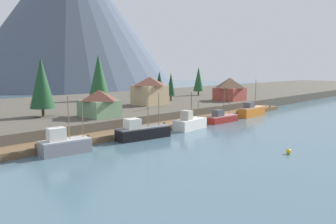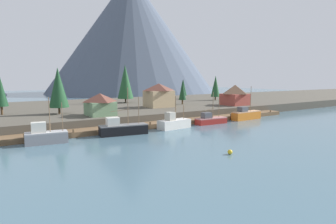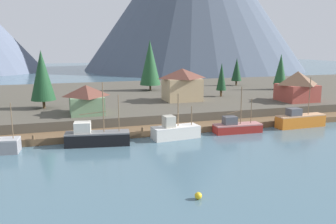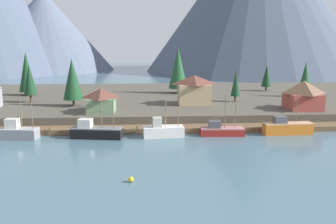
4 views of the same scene
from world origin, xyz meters
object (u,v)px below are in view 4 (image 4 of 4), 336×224
Objects in this scene: conifer_near_right at (267,76)px; channel_buoy at (131,179)px; fishing_boat_black at (95,131)px; fishing_boat_orange at (287,127)px; house_red at (303,95)px; conifer_mid_left at (27,72)px; fishing_boat_red at (221,130)px; conifer_mid_right at (305,77)px; conifer_centre at (236,83)px; conifer_back_left at (72,79)px; house_tan at (194,89)px; fishing_boat_white at (163,130)px; conifer_near_left at (30,80)px; fishing_boat_grey at (18,132)px; conifer_back_right at (178,68)px; house_green at (101,100)px.

channel_buoy is (-37.32, -62.45, -6.70)m from conifer_near_right.
fishing_boat_orange is at bearing 9.89° from fishing_boat_black.
conifer_mid_left is at bearing 159.73° from house_red.
channel_buoy is (-15.71, -21.84, -0.60)m from fishing_boat_red.
fishing_boat_black is 1.02× the size of conifer_mid_right.
conifer_mid_left is at bearing -176.09° from conifer_near_right.
conifer_centre is (53.75, -13.68, -1.86)m from conifer_mid_left.
conifer_near_right is at bearing 119.21° from conifer_mid_right.
conifer_mid_right is at bearing 10.25° from conifer_back_left.
fishing_boat_white is at bearing -112.61° from house_tan.
fishing_boat_grey is at bearing -78.46° from conifer_near_left.
house_tan is at bearing -162.68° from conifer_mid_right.
fishing_boat_white is 0.94× the size of fishing_boat_red.
conifer_back_right is (-24.93, 25.95, 3.90)m from house_red.
fishing_boat_black is 12.12m from house_green.
fishing_boat_black is 22.89m from fishing_boat_red.
fishing_boat_white is (12.09, 0.19, -0.05)m from fishing_boat_black.
fishing_boat_red is at bearing -3.71° from fishing_boat_white.
conifer_mid_right reaches higher than fishing_boat_red.
fishing_boat_grey is at bearing -149.89° from house_tan.
channel_buoy is (7.17, -21.31, -0.87)m from fishing_boat_black.
conifer_back_right is at bearing 75.37° from fishing_boat_white.
conifer_mid_left is at bearing 144.52° from fishing_boat_red.
fishing_boat_black is 31.76m from conifer_near_left.
conifer_back_right is (-17.17, 37.43, 8.33)m from fishing_boat_orange.
conifer_centre is at bearing -126.73° from conifer_near_right.
house_tan is at bearing 37.08° from fishing_boat_grey.
conifer_mid_right is (69.64, 4.72, -0.15)m from conifer_near_left.
conifer_near_right is 11.17× the size of channel_buoy.
conifer_near_right is at bearing 42.08° from fishing_boat_grey.
house_tan reaches higher than fishing_boat_grey.
house_green is 33.95m from channel_buoy.
conifer_mid_right reaches higher than conifer_near_left.
fishing_boat_orange reaches higher than fishing_boat_white.
conifer_back_right is at bearing 133.85° from house_red.
house_red is 0.56× the size of conifer_back_right.
fishing_boat_grey is 0.67× the size of conifer_mid_left.
channel_buoy is (-28.16, -21.99, -0.92)m from fishing_boat_orange.
conifer_back_right is at bearing 36.84° from conifer_back_left.
fishing_boat_orange is at bearing -124.08° from house_red.
fishing_boat_red is at bearing -82.83° from conifer_back_right.
fishing_boat_white is 10.80m from fishing_boat_red.
conifer_near_right reaches higher than fishing_boat_red.
conifer_back_right is (18.33, 26.61, 4.56)m from house_green.
house_green is (-43.27, -0.65, -0.66)m from house_red.
fishing_boat_grey is at bearing -75.66° from conifer_mid_left.
conifer_mid_left is (-66.00, 24.38, 3.16)m from house_red.
house_red is 63.07m from conifer_near_left.
fishing_boat_black is 0.81× the size of conifer_mid_left.
fishing_boat_grey is at bearing -140.17° from house_green.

